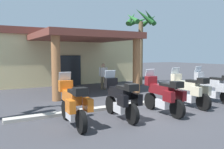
# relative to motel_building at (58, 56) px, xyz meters

# --- Properties ---
(ground_plane) EXTENTS (80.00, 80.00, 0.00)m
(ground_plane) POSITION_rel_motel_building_xyz_m (-0.00, -11.25, -2.02)
(ground_plane) COLOR #38383D
(motel_building) EXTENTS (11.96, 10.89, 3.91)m
(motel_building) POSITION_rel_motel_building_xyz_m (0.00, 0.00, 0.00)
(motel_building) COLOR beige
(motel_building) RESTS_ON ground_plane
(motorcycle_orange) EXTENTS (0.72, 2.21, 1.61)m
(motorcycle_orange) POSITION_rel_motel_building_xyz_m (-3.03, -11.45, -1.32)
(motorcycle_orange) COLOR black
(motorcycle_orange) RESTS_ON ground_plane
(motorcycle_black) EXTENTS (0.73, 2.21, 1.61)m
(motorcycle_black) POSITION_rel_motel_building_xyz_m (-1.32, -11.48, -1.32)
(motorcycle_black) COLOR black
(motorcycle_black) RESTS_ON ground_plane
(motorcycle_maroon) EXTENTS (0.72, 2.21, 1.61)m
(motorcycle_maroon) POSITION_rel_motel_building_xyz_m (0.39, -11.70, -1.32)
(motorcycle_maroon) COLOR black
(motorcycle_maroon) RESTS_ON ground_plane
(motorcycle_cream) EXTENTS (0.72, 2.21, 1.61)m
(motorcycle_cream) POSITION_rel_motel_building_xyz_m (2.11, -11.39, -1.32)
(motorcycle_cream) COLOR black
(motorcycle_cream) RESTS_ON ground_plane
(motorcycle_silver) EXTENTS (0.70, 2.21, 1.61)m
(motorcycle_silver) POSITION_rel_motel_building_xyz_m (3.82, -11.24, -1.32)
(motorcycle_silver) COLOR black
(motorcycle_silver) RESTS_ON ground_plane
(pedestrian) EXTENTS (0.41, 0.39, 1.62)m
(pedestrian) POSITION_rel_motel_building_xyz_m (1.24, -5.36, -1.09)
(pedestrian) COLOR brown
(pedestrian) RESTS_ON ground_plane
(palm_tree_near_portico) EXTENTS (2.11, 2.22, 5.34)m
(palm_tree_near_portico) POSITION_rel_motel_building_xyz_m (4.61, -4.65, 1.95)
(palm_tree_near_portico) COLOR brown
(palm_tree_near_portico) RESTS_ON ground_plane
(curb_strip) EXTENTS (10.55, 0.36, 0.12)m
(curb_strip) POSITION_rel_motel_building_xyz_m (0.39, -10.06, -1.96)
(curb_strip) COLOR #ADA89E
(curb_strip) RESTS_ON ground_plane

